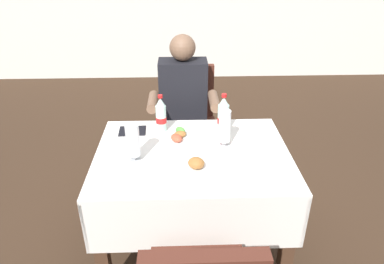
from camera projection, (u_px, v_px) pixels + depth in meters
ground_plane at (211, 239)px, 2.48m from camera, size 11.00×11.00×0.00m
main_dining_table at (193, 177)px, 2.15m from camera, size 1.13×0.85×0.75m
chair_far_diner_seat at (189, 121)px, 2.88m from camera, size 0.44×0.50×0.97m
seated_diner_far at (183, 109)px, 2.71m from camera, size 0.50×0.46×1.26m
plate_near_camera at (196, 166)px, 1.90m from camera, size 0.25×0.25×0.07m
plate_far_diner at (181, 137)px, 2.18m from camera, size 0.24×0.24×0.06m
beer_glass_left at (225, 128)px, 2.07m from camera, size 0.07×0.07×0.23m
beer_glass_middle at (133, 143)px, 1.93m from camera, size 0.07×0.07×0.22m
cola_bottle_primary at (161, 116)px, 2.25m from camera, size 0.07×0.07×0.25m
cola_bottle_secondary at (223, 116)px, 2.23m from camera, size 0.07×0.07×0.26m
napkin_cutlery_set at (132, 131)px, 2.29m from camera, size 0.17×0.19×0.01m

